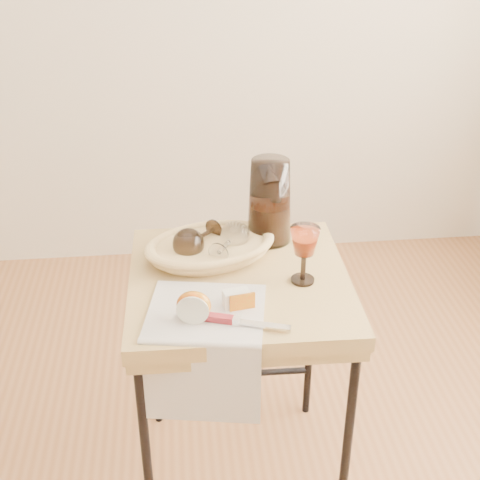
{
  "coord_description": "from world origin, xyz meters",
  "views": [
    {
      "loc": [
        0.25,
        -1.04,
        1.63
      ],
      "look_at": [
        0.4,
        0.37,
        0.84
      ],
      "focal_mm": 49.36,
      "sensor_mm": 36.0,
      "label": 1
    }
  ],
  "objects_px": {
    "bread_basket": "(210,249)",
    "table_knife": "(240,321)",
    "goblet_lying_a": "(200,237)",
    "apple_half": "(194,305)",
    "wine_goblet": "(304,255)",
    "pitcher": "(270,201)",
    "side_table": "(239,384)",
    "goblet_lying_b": "(228,243)",
    "tea_towel": "(206,312)"
  },
  "relations": [
    {
      "from": "wine_goblet",
      "to": "table_knife",
      "type": "relative_size",
      "value": 0.73
    },
    {
      "from": "bread_basket",
      "to": "wine_goblet",
      "type": "distance_m",
      "value": 0.27
    },
    {
      "from": "pitcher",
      "to": "goblet_lying_a",
      "type": "bearing_deg",
      "value": -170.23
    },
    {
      "from": "bread_basket",
      "to": "pitcher",
      "type": "relative_size",
      "value": 1.13
    },
    {
      "from": "tea_towel",
      "to": "apple_half",
      "type": "bearing_deg",
      "value": -126.54
    },
    {
      "from": "goblet_lying_a",
      "to": "bread_basket",
      "type": "bearing_deg",
      "value": 107.29
    },
    {
      "from": "bread_basket",
      "to": "goblet_lying_b",
      "type": "xyz_separation_m",
      "value": [
        0.05,
        -0.02,
        0.03
      ]
    },
    {
      "from": "bread_basket",
      "to": "goblet_lying_b",
      "type": "height_order",
      "value": "goblet_lying_b"
    },
    {
      "from": "bread_basket",
      "to": "goblet_lying_b",
      "type": "distance_m",
      "value": 0.06
    },
    {
      "from": "wine_goblet",
      "to": "goblet_lying_b",
      "type": "bearing_deg",
      "value": 144.61
    },
    {
      "from": "side_table",
      "to": "goblet_lying_a",
      "type": "distance_m",
      "value": 0.44
    },
    {
      "from": "goblet_lying_a",
      "to": "side_table",
      "type": "bearing_deg",
      "value": 81.42
    },
    {
      "from": "bread_basket",
      "to": "table_knife",
      "type": "xyz_separation_m",
      "value": [
        0.05,
        -0.32,
        -0.01
      ]
    },
    {
      "from": "pitcher",
      "to": "goblet_lying_b",
      "type": "bearing_deg",
      "value": -150.13
    },
    {
      "from": "table_knife",
      "to": "pitcher",
      "type": "bearing_deg",
      "value": 90.8
    },
    {
      "from": "apple_half",
      "to": "tea_towel",
      "type": "bearing_deg",
      "value": 52.64
    },
    {
      "from": "tea_towel",
      "to": "pitcher",
      "type": "relative_size",
      "value": 0.98
    },
    {
      "from": "goblet_lying_a",
      "to": "apple_half",
      "type": "bearing_deg",
      "value": 38.37
    },
    {
      "from": "side_table",
      "to": "goblet_lying_b",
      "type": "height_order",
      "value": "goblet_lying_b"
    },
    {
      "from": "side_table",
      "to": "goblet_lying_a",
      "type": "relative_size",
      "value": 5.2
    },
    {
      "from": "side_table",
      "to": "bread_basket",
      "type": "relative_size",
      "value": 2.28
    },
    {
      "from": "pitcher",
      "to": "apple_half",
      "type": "distance_m",
      "value": 0.44
    },
    {
      "from": "tea_towel",
      "to": "bread_basket",
      "type": "xyz_separation_m",
      "value": [
        0.03,
        0.26,
        0.02
      ]
    },
    {
      "from": "wine_goblet",
      "to": "goblet_lying_a",
      "type": "bearing_deg",
      "value": 147.77
    },
    {
      "from": "goblet_lying_a",
      "to": "table_knife",
      "type": "height_order",
      "value": "goblet_lying_a"
    },
    {
      "from": "side_table",
      "to": "goblet_lying_a",
      "type": "height_order",
      "value": "goblet_lying_a"
    },
    {
      "from": "goblet_lying_b",
      "to": "tea_towel",
      "type": "bearing_deg",
      "value": -167.21
    },
    {
      "from": "side_table",
      "to": "goblet_lying_b",
      "type": "distance_m",
      "value": 0.42
    },
    {
      "from": "goblet_lying_a",
      "to": "apple_half",
      "type": "xyz_separation_m",
      "value": [
        -0.03,
        -0.3,
        -0.01
      ]
    },
    {
      "from": "goblet_lying_b",
      "to": "table_knife",
      "type": "xyz_separation_m",
      "value": [
        0.0,
        -0.3,
        -0.04
      ]
    },
    {
      "from": "apple_half",
      "to": "table_knife",
      "type": "bearing_deg",
      "value": -7.83
    },
    {
      "from": "bread_basket",
      "to": "pitcher",
      "type": "height_order",
      "value": "pitcher"
    },
    {
      "from": "tea_towel",
      "to": "bread_basket",
      "type": "distance_m",
      "value": 0.26
    },
    {
      "from": "apple_half",
      "to": "wine_goblet",
      "type": "bearing_deg",
      "value": 35.84
    },
    {
      "from": "pitcher",
      "to": "table_knife",
      "type": "distance_m",
      "value": 0.44
    },
    {
      "from": "goblet_lying_a",
      "to": "goblet_lying_b",
      "type": "height_order",
      "value": "goblet_lying_a"
    },
    {
      "from": "pitcher",
      "to": "bread_basket",
      "type": "bearing_deg",
      "value": -163.47
    },
    {
      "from": "goblet_lying_a",
      "to": "wine_goblet",
      "type": "xyz_separation_m",
      "value": [
        0.25,
        -0.16,
        0.02
      ]
    },
    {
      "from": "apple_half",
      "to": "table_knife",
      "type": "xyz_separation_m",
      "value": [
        0.1,
        -0.03,
        -0.03
      ]
    },
    {
      "from": "tea_towel",
      "to": "table_knife",
      "type": "distance_m",
      "value": 0.1
    },
    {
      "from": "pitcher",
      "to": "apple_half",
      "type": "relative_size",
      "value": 3.47
    },
    {
      "from": "side_table",
      "to": "tea_towel",
      "type": "height_order",
      "value": "tea_towel"
    },
    {
      "from": "side_table",
      "to": "tea_towel",
      "type": "distance_m",
      "value": 0.41
    },
    {
      "from": "goblet_lying_b",
      "to": "apple_half",
      "type": "xyz_separation_m",
      "value": [
        -0.1,
        -0.27,
        -0.01
      ]
    },
    {
      "from": "goblet_lying_b",
      "to": "wine_goblet",
      "type": "xyz_separation_m",
      "value": [
        0.18,
        -0.13,
        0.03
      ]
    },
    {
      "from": "pitcher",
      "to": "apple_half",
      "type": "height_order",
      "value": "pitcher"
    },
    {
      "from": "tea_towel",
      "to": "goblet_lying_a",
      "type": "height_order",
      "value": "goblet_lying_a"
    },
    {
      "from": "bread_basket",
      "to": "pitcher",
      "type": "bearing_deg",
      "value": 11.14
    },
    {
      "from": "goblet_lying_b",
      "to": "table_knife",
      "type": "distance_m",
      "value": 0.3
    },
    {
      "from": "tea_towel",
      "to": "pitcher",
      "type": "bearing_deg",
      "value": 69.96
    }
  ]
}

